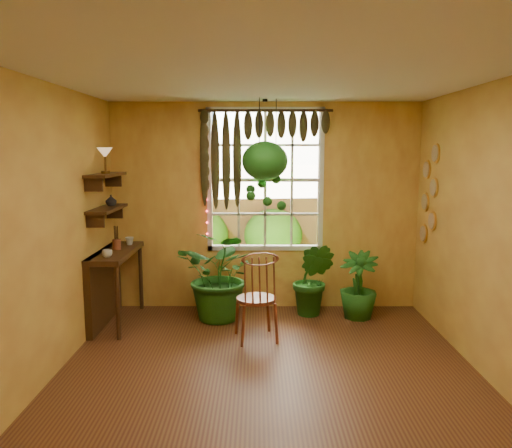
{
  "coord_description": "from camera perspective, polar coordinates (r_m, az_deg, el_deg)",
  "views": [
    {
      "loc": [
        -0.1,
        -4.24,
        2.09
      ],
      "look_at": [
        -0.12,
        1.15,
        1.29
      ],
      "focal_mm": 35.0,
      "sensor_mm": 36.0,
      "label": 1
    }
  ],
  "objects": [
    {
      "name": "backyard",
      "position": [
        11.15,
        1.91,
        4.32
      ],
      "size": [
        14.0,
        10.0,
        12.0
      ],
      "color": "#28631C",
      "rests_on": "ground"
    },
    {
      "name": "windsor_chair",
      "position": [
        5.57,
        0.09,
        -9.85
      ],
      "size": [
        0.52,
        0.54,
        1.17
      ],
      "rotation": [
        0.0,
        0.0,
        0.22
      ],
      "color": "maroon",
      "rests_on": "floor"
    },
    {
      "name": "tiffany_lamp",
      "position": [
        6.05,
        -16.89,
        7.63
      ],
      "size": [
        0.18,
        0.18,
        0.3
      ],
      "color": "#563C18",
      "rests_on": "shelf_upper"
    },
    {
      "name": "shelf_upper",
      "position": [
        6.11,
        -16.78,
        5.4
      ],
      "size": [
        0.25,
        0.9,
        0.04
      ],
      "primitive_type": "cube",
      "color": "#3D2310",
      "rests_on": "wall_left"
    },
    {
      "name": "ceiling",
      "position": [
        4.29,
        1.59,
        16.66
      ],
      "size": [
        4.5,
        4.5,
        0.0
      ],
      "primitive_type": "plane",
      "rotation": [
        3.14,
        0.0,
        0.0
      ],
      "color": "silver",
      "rests_on": "wall_back"
    },
    {
      "name": "potted_plant_mid",
      "position": [
        6.37,
        6.53,
        -6.31
      ],
      "size": [
        0.64,
        0.59,
        0.94
      ],
      "primitive_type": "imported",
      "rotation": [
        0.0,
        0.0,
        -0.41
      ],
      "color": "#1A4813",
      "rests_on": "floor"
    },
    {
      "name": "brush_jar",
      "position": [
        6.23,
        -15.66,
        -1.53
      ],
      "size": [
        0.1,
        0.1,
        0.36
      ],
      "color": "brown",
      "rests_on": "counter_ledge"
    },
    {
      "name": "shelf_lower",
      "position": [
        6.15,
        -16.62,
        1.67
      ],
      "size": [
        0.25,
        0.9,
        0.04
      ],
      "primitive_type": "cube",
      "color": "#3D2310",
      "rests_on": "wall_left"
    },
    {
      "name": "wall_right",
      "position": [
        4.79,
        26.18,
        -1.28
      ],
      "size": [
        0.0,
        4.5,
        4.5
      ],
      "primitive_type": "plane",
      "rotation": [
        1.57,
        0.0,
        -1.57
      ],
      "color": "#E2BA4D",
      "rests_on": "floor"
    },
    {
      "name": "hanging_basket",
      "position": [
        6.15,
        1.01,
        6.66
      ],
      "size": [
        0.56,
        0.56,
        1.37
      ],
      "color": "black",
      "rests_on": "ceiling"
    },
    {
      "name": "potted_plant_left",
      "position": [
        6.16,
        -3.88,
        -5.84
      ],
      "size": [
        1.3,
        1.23,
        1.14
      ],
      "primitive_type": "imported",
      "rotation": [
        0.0,
        0.0,
        -0.43
      ],
      "color": "#1A4813",
      "rests_on": "floor"
    },
    {
      "name": "valance_vine",
      "position": [
        6.41,
        0.32,
        10.15
      ],
      "size": [
        1.7,
        0.12,
        1.1
      ],
      "color": "#3D2310",
      "rests_on": "window"
    },
    {
      "name": "wall_left",
      "position": [
        4.71,
        -23.63,
        -1.28
      ],
      "size": [
        0.0,
        4.5,
        4.5
      ],
      "primitive_type": "plane",
      "rotation": [
        1.57,
        0.0,
        1.57
      ],
      "color": "#E2BA4D",
      "rests_on": "floor"
    },
    {
      "name": "cup_b",
      "position": [
        6.51,
        -14.25,
        -1.89
      ],
      "size": [
        0.14,
        0.14,
        0.1
      ],
      "primitive_type": "imported",
      "rotation": [
        0.0,
        0.0,
        0.38
      ],
      "color": "beige",
      "rests_on": "counter_ledge"
    },
    {
      "name": "wall_plates",
      "position": [
        6.41,
        19.15,
        3.17
      ],
      "size": [
        0.04,
        0.32,
        1.1
      ],
      "primitive_type": null,
      "color": "beige",
      "rests_on": "wall_right"
    },
    {
      "name": "string_lights",
      "position": [
        6.48,
        -5.7,
        5.42
      ],
      "size": [
        0.03,
        0.03,
        1.54
      ],
      "primitive_type": null,
      "color": "#FF2633",
      "rests_on": "window"
    },
    {
      "name": "counter_ledge",
      "position": [
        6.31,
        -16.59,
        -6.0
      ],
      "size": [
        0.4,
        1.2,
        0.9
      ],
      "color": "#3D2310",
      "rests_on": "floor"
    },
    {
      "name": "wall_back",
      "position": [
        6.54,
        1.05,
        1.97
      ],
      "size": [
        4.0,
        0.0,
        4.0
      ],
      "primitive_type": "plane",
      "rotation": [
        1.57,
        0.0,
        0.0
      ],
      "color": "#E2BA4D",
      "rests_on": "floor"
    },
    {
      "name": "floor",
      "position": [
        4.73,
        1.45,
        -17.74
      ],
      "size": [
        4.5,
        4.5,
        0.0
      ],
      "primitive_type": "plane",
      "color": "brown",
      "rests_on": "ground"
    },
    {
      "name": "cup_a",
      "position": [
        5.82,
        -16.64,
        -3.25
      ],
      "size": [
        0.12,
        0.12,
        0.09
      ],
      "primitive_type": "imported",
      "rotation": [
        0.0,
        0.0,
        -0.08
      ],
      "color": "silver",
      "rests_on": "counter_ledge"
    },
    {
      "name": "shelf_vase",
      "position": [
        6.27,
        -16.23,
        2.61
      ],
      "size": [
        0.16,
        0.16,
        0.14
      ],
      "primitive_type": "imported",
      "rotation": [
        0.0,
        0.0,
        -0.27
      ],
      "color": "#B2AD99",
      "rests_on": "shelf_lower"
    },
    {
      "name": "window",
      "position": [
        6.54,
        1.05,
        5.05
      ],
      "size": [
        1.52,
        0.1,
        1.86
      ],
      "color": "silver",
      "rests_on": "wall_back"
    },
    {
      "name": "potted_plant_right",
      "position": [
        6.39,
        11.6,
        -6.86
      ],
      "size": [
        0.61,
        0.61,
        0.84
      ],
      "primitive_type": "imported",
      "rotation": [
        0.0,
        0.0,
        -0.39
      ],
      "color": "#1A4813",
      "rests_on": "floor"
    }
  ]
}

